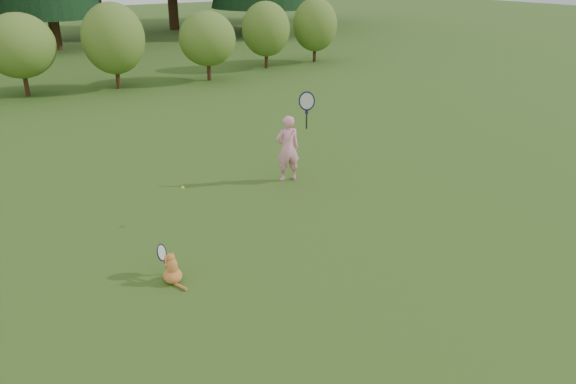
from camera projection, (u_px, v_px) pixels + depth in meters
ground at (307, 257)px, 8.15m from camera, size 100.00×100.00×0.00m
shrub_row at (68, 49)px, 17.61m from camera, size 28.00×3.00×2.80m
child at (288, 147)px, 10.75m from camera, size 0.75×0.51×1.94m
cat at (171, 267)px, 7.46m from camera, size 0.34×0.62×0.58m
tennis_ball at (183, 188)px, 8.98m from camera, size 0.06×0.06×0.06m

